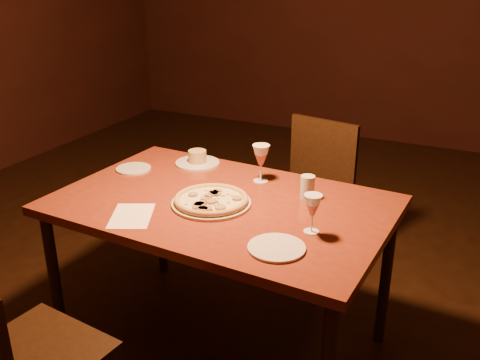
% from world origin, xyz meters
% --- Properties ---
extents(floor, '(7.00, 7.00, 0.00)m').
position_xyz_m(floor, '(0.00, 0.00, 0.00)').
color(floor, black).
rests_on(floor, ground).
extents(dining_table, '(1.53, 1.03, 0.79)m').
position_xyz_m(dining_table, '(0.00, -0.24, 0.72)').
color(dining_table, maroon).
rests_on(dining_table, floor).
extents(chair_far, '(0.52, 0.52, 0.92)m').
position_xyz_m(chair_far, '(0.12, 0.69, 0.52)').
color(chair_far, black).
rests_on(chair_far, floor).
extents(pizza_plate, '(0.35, 0.35, 0.04)m').
position_xyz_m(pizza_plate, '(-0.02, -0.29, 0.81)').
color(pizza_plate, silver).
rests_on(pizza_plate, dining_table).
extents(ramekin_saucer, '(0.23, 0.23, 0.07)m').
position_xyz_m(ramekin_saucer, '(-0.33, 0.13, 0.82)').
color(ramekin_saucer, silver).
rests_on(ramekin_saucer, dining_table).
extents(wine_glass_far, '(0.08, 0.08, 0.19)m').
position_xyz_m(wine_glass_far, '(0.07, 0.05, 0.89)').
color(wine_glass_far, '#BB5E4E').
rests_on(wine_glass_far, dining_table).
extents(wine_glass_right, '(0.07, 0.07, 0.16)m').
position_xyz_m(wine_glass_right, '(0.46, -0.35, 0.87)').
color(wine_glass_right, '#BB5E4E').
rests_on(wine_glass_right, dining_table).
extents(water_tumbler, '(0.06, 0.06, 0.11)m').
position_xyz_m(water_tumbler, '(0.34, -0.04, 0.85)').
color(water_tumbler, silver).
rests_on(water_tumbler, dining_table).
extents(side_plate_left, '(0.18, 0.18, 0.01)m').
position_xyz_m(side_plate_left, '(-0.59, -0.09, 0.80)').
color(side_plate_left, silver).
rests_on(side_plate_left, dining_table).
extents(side_plate_near, '(0.22, 0.22, 0.01)m').
position_xyz_m(side_plate_near, '(0.39, -0.54, 0.80)').
color(side_plate_near, silver).
rests_on(side_plate_near, dining_table).
extents(menu_card, '(0.26, 0.29, 0.00)m').
position_xyz_m(menu_card, '(-0.27, -0.54, 0.79)').
color(menu_card, white).
rests_on(menu_card, dining_table).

